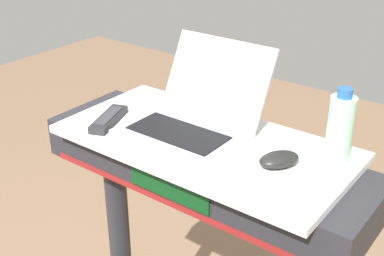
% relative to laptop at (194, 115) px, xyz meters
% --- Properties ---
extents(desk_board, '(0.75, 0.38, 0.02)m').
position_rel_laptop_xyz_m(desk_board, '(0.05, -0.02, -0.05)').
color(desk_board, white).
rests_on(desk_board, treadmill_base).
extents(laptop, '(0.31, 0.32, 0.21)m').
position_rel_laptop_xyz_m(laptop, '(0.00, 0.00, 0.00)').
color(laptop, '#B7B7BC').
rests_on(laptop, desk_board).
extents(computer_mouse, '(0.10, 0.12, 0.03)m').
position_rel_laptop_xyz_m(computer_mouse, '(0.27, -0.03, -0.03)').
color(computer_mouse, black).
rests_on(computer_mouse, desk_board).
extents(water_bottle, '(0.06, 0.06, 0.18)m').
position_rel_laptop_xyz_m(water_bottle, '(0.36, 0.07, 0.04)').
color(water_bottle, '#9EDBB2').
rests_on(water_bottle, desk_board).
extents(tv_remote, '(0.10, 0.17, 0.02)m').
position_rel_laptop_xyz_m(tv_remote, '(-0.21, -0.10, -0.03)').
color(tv_remote, '#232326').
rests_on(tv_remote, desk_board).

